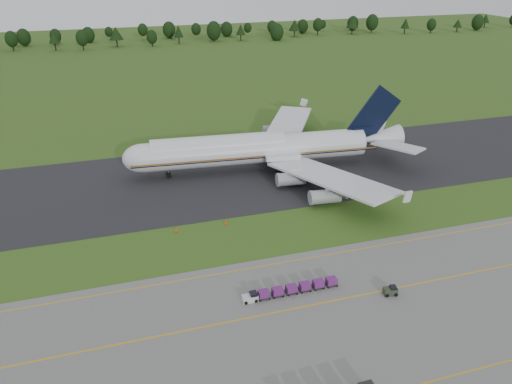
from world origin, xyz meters
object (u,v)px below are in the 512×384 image
object	(u,v)px
baggage_train	(290,289)
utility_cart	(390,291)
aircraft	(262,148)
edge_markers	(201,227)

from	to	relation	value
baggage_train	utility_cart	size ratio (longest dim) A/B	6.98
aircraft	edge_markers	size ratio (longest dim) A/B	6.79
baggage_train	edge_markers	bearing A→B (deg)	110.78
aircraft	edge_markers	bearing A→B (deg)	-129.45
aircraft	edge_markers	xyz separation A→B (m)	(-19.77, -24.03, -5.25)
utility_cart	edge_markers	size ratio (longest dim) A/B	0.22
edge_markers	baggage_train	bearing A→B (deg)	-69.22
baggage_train	utility_cart	distance (m)	15.56
aircraft	edge_markers	world-z (taller)	aircraft
utility_cart	aircraft	bearing A→B (deg)	94.48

